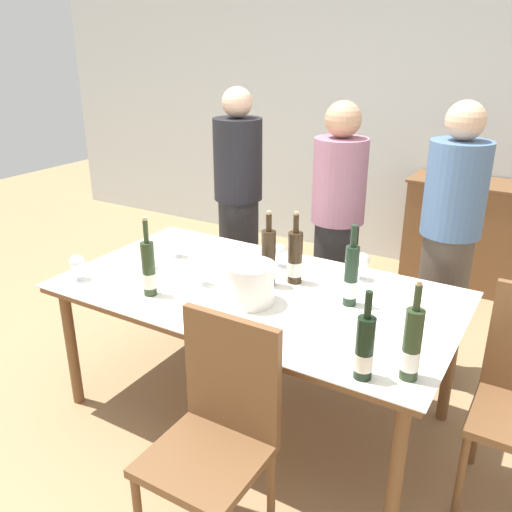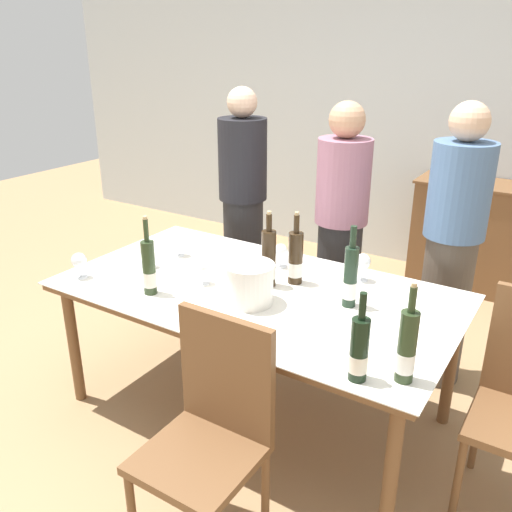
{
  "view_description": "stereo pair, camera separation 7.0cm",
  "coord_description": "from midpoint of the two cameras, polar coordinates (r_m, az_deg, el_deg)",
  "views": [
    {
      "loc": [
        1.28,
        -2.14,
        1.92
      ],
      "look_at": [
        0.0,
        0.0,
        0.92
      ],
      "focal_mm": 38.0,
      "sensor_mm": 36.0,
      "label": 1
    },
    {
      "loc": [
        1.34,
        -2.1,
        1.92
      ],
      "look_at": [
        0.0,
        0.0,
        0.92
      ],
      "focal_mm": 38.0,
      "sensor_mm": 36.0,
      "label": 2
    }
  ],
  "objects": [
    {
      "name": "wine_glass_1",
      "position": [
        2.99,
        3.29,
        0.5
      ],
      "size": [
        0.07,
        0.07,
        0.14
      ],
      "color": "white",
      "rests_on": "dining_table"
    },
    {
      "name": "wine_bottle_1",
      "position": [
        2.7,
        -10.47,
        -1.3
      ],
      "size": [
        0.07,
        0.07,
        0.4
      ],
      "color": "#28381E",
      "rests_on": "dining_table"
    },
    {
      "name": "person_guest_right",
      "position": [
        3.23,
        20.44,
        0.51
      ],
      "size": [
        0.33,
        0.33,
        1.64
      ],
      "color": "#51473D",
      "rests_on": "ground_plane"
    },
    {
      "name": "dining_table",
      "position": [
        2.78,
        0.72,
        -4.57
      ],
      "size": [
        2.0,
        1.1,
        0.74
      ],
      "color": "brown",
      "rests_on": "ground_plane"
    },
    {
      "name": "back_wall",
      "position": [
        4.95,
        17.58,
        14.82
      ],
      "size": [
        8.0,
        0.1,
        2.8
      ],
      "color": "silver",
      "rests_on": "ground_plane"
    },
    {
      "name": "wine_bottle_0",
      "position": [
        2.05,
        11.77,
        -9.72
      ],
      "size": [
        0.07,
        0.07,
        0.36
      ],
      "color": "black",
      "rests_on": "dining_table"
    },
    {
      "name": "wine_bottle_5",
      "position": [
        2.08,
        16.53,
        -9.29
      ],
      "size": [
        0.07,
        0.07,
        0.4
      ],
      "color": "#28381E",
      "rests_on": "dining_table"
    },
    {
      "name": "person_guest_left",
      "position": [
        3.46,
        9.45,
        2.64
      ],
      "size": [
        0.33,
        0.33,
        1.6
      ],
      "color": "#262628",
      "rests_on": "ground_plane"
    },
    {
      "name": "ground_plane",
      "position": [
        3.15,
        0.66,
        -15.78
      ],
      "size": [
        12.0,
        12.0,
        0.0
      ],
      "primitive_type": "plane",
      "color": "#A37F56"
    },
    {
      "name": "wine_glass_2",
      "position": [
        3.17,
        -7.57,
        1.73
      ],
      "size": [
        0.08,
        0.08,
        0.15
      ],
      "color": "white",
      "rests_on": "dining_table"
    },
    {
      "name": "wine_bottle_3",
      "position": [
        2.79,
        4.9,
        -0.32
      ],
      "size": [
        0.08,
        0.08,
        0.38
      ],
      "color": "#332314",
      "rests_on": "dining_table"
    },
    {
      "name": "wine_bottle_4",
      "position": [
        2.57,
        10.67,
        -2.27
      ],
      "size": [
        0.07,
        0.07,
        0.4
      ],
      "color": "#1E3323",
      "rests_on": "dining_table"
    },
    {
      "name": "wine_glass_5",
      "position": [
        2.87,
        11.86,
        -0.63
      ],
      "size": [
        0.08,
        0.08,
        0.15
      ],
      "color": "white",
      "rests_on": "dining_table"
    },
    {
      "name": "wine_glass_3",
      "position": [
        2.79,
        -4.89,
        -1.23
      ],
      "size": [
        0.07,
        0.07,
        0.13
      ],
      "color": "white",
      "rests_on": "dining_table"
    },
    {
      "name": "wine_glass_4",
      "position": [
        3.04,
        -10.78,
        0.47
      ],
      "size": [
        0.08,
        0.08,
        0.14
      ],
      "color": "white",
      "rests_on": "dining_table"
    },
    {
      "name": "wine_bottle_2",
      "position": [
        2.74,
        2.07,
        -0.41
      ],
      "size": [
        0.08,
        0.08,
        0.4
      ],
      "color": "#332314",
      "rests_on": "dining_table"
    },
    {
      "name": "wine_glass_0",
      "position": [
        2.99,
        -17.5,
        -0.52
      ],
      "size": [
        0.08,
        0.08,
        0.14
      ],
      "color": "white",
      "rests_on": "dining_table"
    },
    {
      "name": "person_host",
      "position": [
        3.79,
        -0.84,
        4.99
      ],
      "size": [
        0.33,
        0.33,
        1.64
      ],
      "color": "#262628",
      "rests_on": "ground_plane"
    },
    {
      "name": "sideboard_cabinet",
      "position": [
        4.73,
        24.26,
        1.61
      ],
      "size": [
        1.29,
        0.46,
        0.88
      ],
      "color": "brown",
      "rests_on": "ground_plane"
    },
    {
      "name": "ice_bucket",
      "position": [
        2.57,
        0.09,
        -2.8
      ],
      "size": [
        0.24,
        0.24,
        0.2
      ],
      "color": "white",
      "rests_on": "dining_table"
    },
    {
      "name": "chair_near_front",
      "position": [
        2.17,
        -3.7,
        -17.26
      ],
      "size": [
        0.42,
        0.42,
        0.97
      ],
      "color": "brown",
      "rests_on": "ground_plane"
    }
  ]
}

